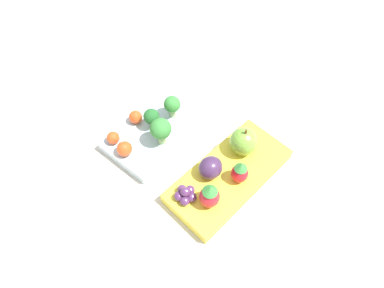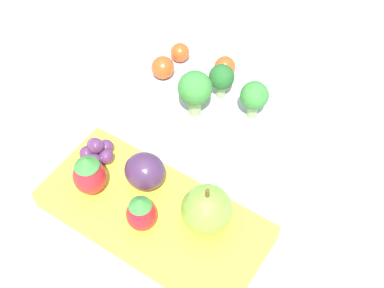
{
  "view_description": "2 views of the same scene",
  "coord_description": "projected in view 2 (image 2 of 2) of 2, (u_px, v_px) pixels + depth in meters",
  "views": [
    {
      "loc": [
        -0.26,
        -0.22,
        0.53
      ],
      "look_at": [
        -0.0,
        0.0,
        0.03
      ],
      "focal_mm": 32.0,
      "sensor_mm": 36.0,
      "label": 1
    },
    {
      "loc": [
        0.16,
        -0.29,
        0.47
      ],
      "look_at": [
        -0.0,
        0.0,
        0.03
      ],
      "focal_mm": 50.0,
      "sensor_mm": 36.0,
      "label": 2
    }
  ],
  "objects": [
    {
      "name": "ground_plane",
      "position": [
        193.0,
        166.0,
        0.58
      ],
      "size": [
        4.0,
        4.0,
        0.0
      ],
      "primitive_type": "plane",
      "color": "beige"
    },
    {
      "name": "bento_box_savoury",
      "position": [
        226.0,
        107.0,
        0.62
      ],
      "size": [
        0.22,
        0.12,
        0.02
      ],
      "color": "silver",
      "rests_on": "ground_plane"
    },
    {
      "name": "bento_box_fruit",
      "position": [
        152.0,
        215.0,
        0.53
      ],
      "size": [
        0.23,
        0.12,
        0.02
      ],
      "color": "yellow",
      "rests_on": "ground_plane"
    },
    {
      "name": "broccoli_floret_0",
      "position": [
        222.0,
        78.0,
        0.59
      ],
      "size": [
        0.03,
        0.03,
        0.04
      ],
      "color": "#93B770",
      "rests_on": "bento_box_savoury"
    },
    {
      "name": "broccoli_floret_1",
      "position": [
        254.0,
        97.0,
        0.57
      ],
      "size": [
        0.03,
        0.03,
        0.05
      ],
      "color": "#93B770",
      "rests_on": "bento_box_savoury"
    },
    {
      "name": "broccoli_floret_2",
      "position": [
        195.0,
        89.0,
        0.57
      ],
      "size": [
        0.04,
        0.04,
        0.06
      ],
      "color": "#93B770",
      "rests_on": "bento_box_savoury"
    },
    {
      "name": "cherry_tomato_0",
      "position": [
        163.0,
        68.0,
        0.62
      ],
      "size": [
        0.03,
        0.03,
        0.03
      ],
      "color": "#DB4C1E",
      "rests_on": "bento_box_savoury"
    },
    {
      "name": "cherry_tomato_1",
      "position": [
        225.0,
        67.0,
        0.62
      ],
      "size": [
        0.03,
        0.03,
        0.03
      ],
      "color": "#DB4C1E",
      "rests_on": "bento_box_savoury"
    },
    {
      "name": "cherry_tomato_2",
      "position": [
        180.0,
        53.0,
        0.64
      ],
      "size": [
        0.02,
        0.02,
        0.02
      ],
      "color": "#DB4C1E",
      "rests_on": "bento_box_savoury"
    },
    {
      "name": "apple",
      "position": [
        207.0,
        210.0,
        0.49
      ],
      "size": [
        0.05,
        0.05,
        0.06
      ],
      "color": "#70A838",
      "rests_on": "bento_box_fruit"
    },
    {
      "name": "strawberry_0",
      "position": [
        140.0,
        212.0,
        0.49
      ],
      "size": [
        0.03,
        0.03,
        0.04
      ],
      "color": "red",
      "rests_on": "bento_box_fruit"
    },
    {
      "name": "strawberry_1",
      "position": [
        89.0,
        175.0,
        0.51
      ],
      "size": [
        0.03,
        0.03,
        0.05
      ],
      "color": "red",
      "rests_on": "bento_box_fruit"
    },
    {
      "name": "plum",
      "position": [
        145.0,
        171.0,
        0.52
      ],
      "size": [
        0.04,
        0.04,
        0.04
      ],
      "color": "#42284C",
      "rests_on": "bento_box_fruit"
    },
    {
      "name": "grape_cluster",
      "position": [
        97.0,
        151.0,
        0.55
      ],
      "size": [
        0.04,
        0.04,
        0.03
      ],
      "color": "#562D5B",
      "rests_on": "bento_box_fruit"
    }
  ]
}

